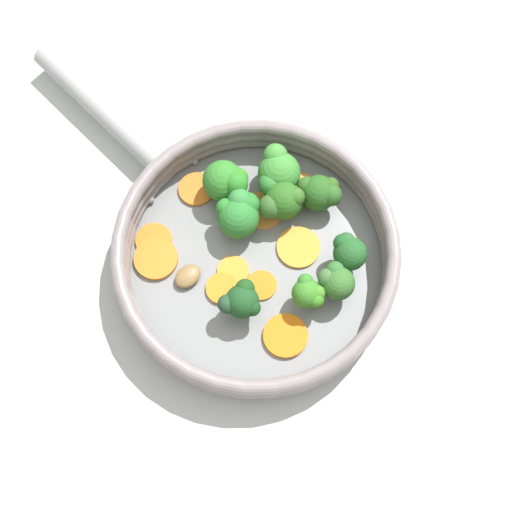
{
  "coord_description": "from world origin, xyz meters",
  "views": [
    {
      "loc": [
        -0.22,
        -0.11,
        0.72
      ],
      "look_at": [
        0.0,
        0.0,
        0.03
      ],
      "focal_mm": 50.0,
      "sensor_mm": 36.0,
      "label": 1
    }
  ],
  "objects_px": {
    "carrot_slice_5": "(222,289)",
    "broccoli_floret_6": "(309,293)",
    "broccoli_floret_4": "(227,181)",
    "broccoli_floret_5": "(239,213)",
    "carrot_slice_8": "(156,259)",
    "broccoli_floret_1": "(280,201)",
    "skillet": "(256,262)",
    "carrot_slice_4": "(261,285)",
    "carrot_slice_2": "(298,247)",
    "broccoli_floret_2": "(277,172)",
    "broccoli_floret_3": "(320,192)",
    "mushroom_piece_0": "(188,276)",
    "carrot_slice_6": "(196,189)",
    "broccoli_floret_0": "(349,251)",
    "broccoli_floret_7": "(242,301)",
    "carrot_slice_1": "(285,336)",
    "carrot_slice_3": "(264,210)",
    "carrot_slice_0": "(233,271)",
    "carrot_slice_9": "(154,241)",
    "broccoli_floret_8": "(336,281)"
  },
  "relations": [
    {
      "from": "carrot_slice_5",
      "to": "broccoli_floret_6",
      "type": "bearing_deg",
      "value": -71.11
    },
    {
      "from": "broccoli_floret_4",
      "to": "broccoli_floret_5",
      "type": "xyz_separation_m",
      "value": [
        -0.03,
        -0.03,
        -0.0
      ]
    },
    {
      "from": "carrot_slice_8",
      "to": "broccoli_floret_1",
      "type": "relative_size",
      "value": 0.98
    },
    {
      "from": "broccoli_floret_4",
      "to": "skillet",
      "type": "bearing_deg",
      "value": -131.43
    },
    {
      "from": "carrot_slice_4",
      "to": "carrot_slice_8",
      "type": "distance_m",
      "value": 0.11
    },
    {
      "from": "carrot_slice_2",
      "to": "broccoli_floret_2",
      "type": "distance_m",
      "value": 0.08
    },
    {
      "from": "broccoli_floret_3",
      "to": "mushroom_piece_0",
      "type": "height_order",
      "value": "broccoli_floret_3"
    },
    {
      "from": "carrot_slice_6",
      "to": "broccoli_floret_5",
      "type": "height_order",
      "value": "broccoli_floret_5"
    },
    {
      "from": "broccoli_floret_6",
      "to": "mushroom_piece_0",
      "type": "height_order",
      "value": "broccoli_floret_6"
    },
    {
      "from": "broccoli_floret_0",
      "to": "carrot_slice_5",
      "type": "bearing_deg",
      "value": 130.34
    },
    {
      "from": "skillet",
      "to": "carrot_slice_2",
      "type": "distance_m",
      "value": 0.05
    },
    {
      "from": "broccoli_floret_4",
      "to": "broccoli_floret_1",
      "type": "bearing_deg",
      "value": -83.99
    },
    {
      "from": "broccoli_floret_7",
      "to": "skillet",
      "type": "bearing_deg",
      "value": 12.02
    },
    {
      "from": "carrot_slice_1",
      "to": "carrot_slice_5",
      "type": "relative_size",
      "value": 1.35
    },
    {
      "from": "broccoli_floret_2",
      "to": "carrot_slice_4",
      "type": "bearing_deg",
      "value": -161.4
    },
    {
      "from": "carrot_slice_3",
      "to": "carrot_slice_6",
      "type": "relative_size",
      "value": 1.11
    },
    {
      "from": "carrot_slice_0",
      "to": "carrot_slice_9",
      "type": "xyz_separation_m",
      "value": [
        -0.01,
        0.09,
        0.0
      ]
    },
    {
      "from": "carrot_slice_4",
      "to": "broccoli_floret_3",
      "type": "xyz_separation_m",
      "value": [
        0.11,
        -0.01,
        0.02
      ]
    },
    {
      "from": "carrot_slice_3",
      "to": "carrot_slice_8",
      "type": "bearing_deg",
      "value": 143.26
    },
    {
      "from": "carrot_slice_2",
      "to": "broccoli_floret_4",
      "type": "distance_m",
      "value": 0.1
    },
    {
      "from": "carrot_slice_3",
      "to": "carrot_slice_5",
      "type": "relative_size",
      "value": 1.28
    },
    {
      "from": "carrot_slice_5",
      "to": "broccoli_floret_0",
      "type": "xyz_separation_m",
      "value": [
        0.09,
        -0.1,
        0.03
      ]
    },
    {
      "from": "carrot_slice_6",
      "to": "carrot_slice_8",
      "type": "relative_size",
      "value": 0.84
    },
    {
      "from": "skillet",
      "to": "broccoli_floret_3",
      "type": "height_order",
      "value": "broccoli_floret_3"
    },
    {
      "from": "carrot_slice_1",
      "to": "carrot_slice_6",
      "type": "relative_size",
      "value": 1.17
    },
    {
      "from": "broccoli_floret_5",
      "to": "broccoli_floret_7",
      "type": "distance_m",
      "value": 0.09
    },
    {
      "from": "carrot_slice_1",
      "to": "broccoli_floret_2",
      "type": "relative_size",
      "value": 0.84
    },
    {
      "from": "carrot_slice_8",
      "to": "broccoli_floret_8",
      "type": "xyz_separation_m",
      "value": [
        0.05,
        -0.18,
        0.03
      ]
    },
    {
      "from": "broccoli_floret_2",
      "to": "broccoli_floret_7",
      "type": "distance_m",
      "value": 0.15
    },
    {
      "from": "broccoli_floret_2",
      "to": "broccoli_floret_8",
      "type": "height_order",
      "value": "broccoli_floret_2"
    },
    {
      "from": "carrot_slice_1",
      "to": "broccoli_floret_3",
      "type": "xyz_separation_m",
      "value": [
        0.15,
        0.03,
        0.02
      ]
    },
    {
      "from": "carrot_slice_0",
      "to": "broccoli_floret_1",
      "type": "height_order",
      "value": "broccoli_floret_1"
    },
    {
      "from": "carrot_slice_3",
      "to": "broccoli_floret_4",
      "type": "xyz_separation_m",
      "value": [
        0.0,
        0.04,
        0.03
      ]
    },
    {
      "from": "carrot_slice_4",
      "to": "carrot_slice_3",
      "type": "bearing_deg",
      "value": 25.19
    },
    {
      "from": "broccoli_floret_5",
      "to": "broccoli_floret_8",
      "type": "relative_size",
      "value": 1.1
    },
    {
      "from": "carrot_slice_0",
      "to": "broccoli_floret_7",
      "type": "distance_m",
      "value": 0.05
    },
    {
      "from": "broccoli_floret_1",
      "to": "broccoli_floret_8",
      "type": "distance_m",
      "value": 0.1
    },
    {
      "from": "carrot_slice_1",
      "to": "carrot_slice_4",
      "type": "xyz_separation_m",
      "value": [
        0.04,
        0.05,
        -0.0
      ]
    },
    {
      "from": "carrot_slice_1",
      "to": "carrot_slice_8",
      "type": "relative_size",
      "value": 0.98
    },
    {
      "from": "carrot_slice_8",
      "to": "broccoli_floret_1",
      "type": "xyz_separation_m",
      "value": [
        0.11,
        -0.09,
        0.02
      ]
    },
    {
      "from": "carrot_slice_2",
      "to": "broccoli_floret_8",
      "type": "distance_m",
      "value": 0.06
    },
    {
      "from": "broccoli_floret_1",
      "to": "skillet",
      "type": "bearing_deg",
      "value": -177.34
    },
    {
      "from": "carrot_slice_3",
      "to": "carrot_slice_4",
      "type": "xyz_separation_m",
      "value": [
        -0.08,
        -0.04,
        -0.0
      ]
    },
    {
      "from": "carrot_slice_3",
      "to": "carrot_slice_9",
      "type": "xyz_separation_m",
      "value": [
        -0.08,
        0.09,
        0.0
      ]
    },
    {
      "from": "broccoli_floret_4",
      "to": "broccoli_floret_8",
      "type": "relative_size",
      "value": 1.11
    },
    {
      "from": "carrot_slice_0",
      "to": "mushroom_piece_0",
      "type": "height_order",
      "value": "mushroom_piece_0"
    },
    {
      "from": "carrot_slice_0",
      "to": "carrot_slice_8",
      "type": "height_order",
      "value": "carrot_slice_8"
    },
    {
      "from": "broccoli_floret_4",
      "to": "broccoli_floret_0",
      "type": "bearing_deg",
      "value": -95.27
    },
    {
      "from": "broccoli_floret_4",
      "to": "broccoli_floret_6",
      "type": "bearing_deg",
      "value": -118.64
    },
    {
      "from": "carrot_slice_6",
      "to": "broccoli_floret_3",
      "type": "height_order",
      "value": "broccoli_floret_3"
    }
  ]
}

